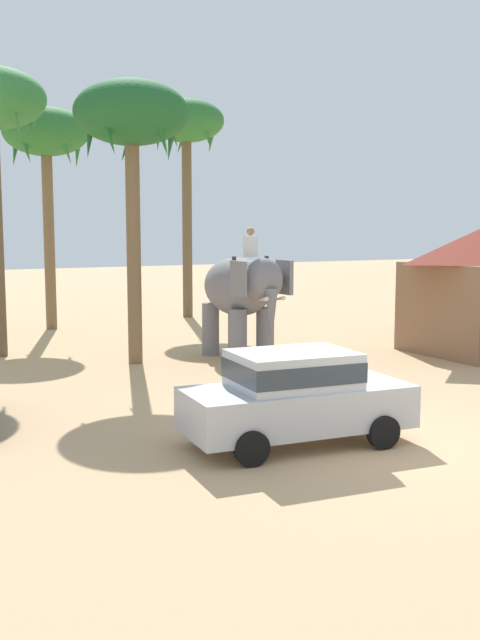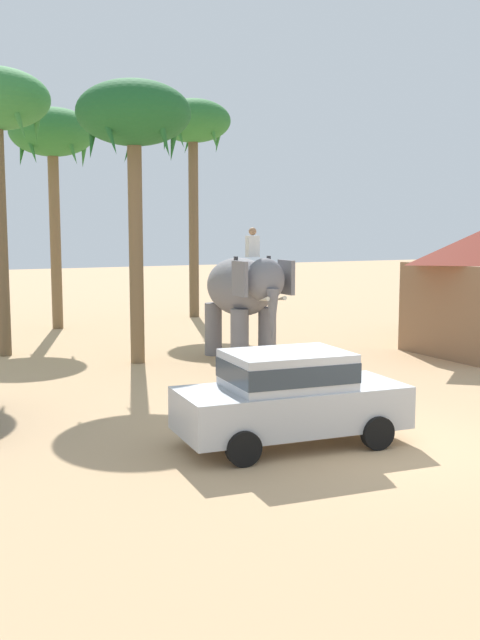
% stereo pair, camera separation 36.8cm
% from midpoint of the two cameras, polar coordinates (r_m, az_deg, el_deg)
% --- Properties ---
extents(ground_plane, '(120.00, 120.00, 0.00)m').
position_cam_midpoint_polar(ground_plane, '(13.96, 9.64, -9.23)').
color(ground_plane, tan).
extents(car_sedan_foreground, '(4.24, 2.17, 1.70)m').
position_cam_midpoint_polar(car_sedan_foreground, '(13.52, 4.58, -5.63)').
color(car_sedan_foreground, '#B7BABF').
rests_on(car_sedan_foreground, ground).
extents(elephant_with_mahout, '(1.68, 3.89, 3.88)m').
position_cam_midpoint_polar(elephant_with_mahout, '(21.90, 0.72, 2.09)').
color(elephant_with_mahout, slate).
rests_on(elephant_with_mahout, ground).
extents(palm_tree_behind_elephant, '(3.20, 3.20, 9.25)m').
position_cam_midpoint_polar(palm_tree_behind_elephant, '(32.78, -3.26, 14.32)').
color(palm_tree_behind_elephant, brown).
rests_on(palm_tree_behind_elephant, ground).
extents(palm_tree_left_of_road, '(3.20, 3.20, 8.32)m').
position_cam_midpoint_polar(palm_tree_left_of_road, '(29.71, -13.71, 13.22)').
color(palm_tree_left_of_road, brown).
rests_on(palm_tree_left_of_road, ground).
extents(palm_tree_leaning_seaward, '(3.20, 3.20, 7.94)m').
position_cam_midpoint_polar(palm_tree_leaning_seaward, '(21.74, -7.57, 14.75)').
color(palm_tree_leaning_seaward, brown).
rests_on(palm_tree_leaning_seaward, ground).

